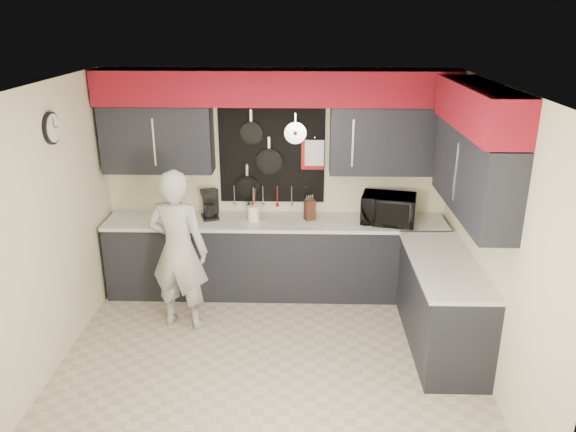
{
  "coord_description": "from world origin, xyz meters",
  "views": [
    {
      "loc": [
        0.31,
        -4.59,
        3.17
      ],
      "look_at": [
        0.17,
        0.5,
        1.31
      ],
      "focal_mm": 35.0,
      "sensor_mm": 36.0,
      "label": 1
    }
  ],
  "objects_px": {
    "microwave": "(388,209)",
    "knife_block": "(310,210)",
    "person": "(178,250)",
    "utensil_crock": "(254,213)",
    "coffee_maker": "(210,203)"
  },
  "relations": [
    {
      "from": "microwave",
      "to": "knife_block",
      "type": "bearing_deg",
      "value": -172.19
    },
    {
      "from": "coffee_maker",
      "to": "microwave",
      "type": "bearing_deg",
      "value": -20.97
    },
    {
      "from": "knife_block",
      "to": "person",
      "type": "distance_m",
      "value": 1.58
    },
    {
      "from": "knife_block",
      "to": "person",
      "type": "height_order",
      "value": "person"
    },
    {
      "from": "knife_block",
      "to": "utensil_crock",
      "type": "relative_size",
      "value": 1.38
    },
    {
      "from": "coffee_maker",
      "to": "person",
      "type": "relative_size",
      "value": 0.19
    },
    {
      "from": "utensil_crock",
      "to": "coffee_maker",
      "type": "xyz_separation_m",
      "value": [
        -0.51,
        0.08,
        0.08
      ]
    },
    {
      "from": "person",
      "to": "knife_block",
      "type": "bearing_deg",
      "value": -137.33
    },
    {
      "from": "microwave",
      "to": "knife_block",
      "type": "height_order",
      "value": "microwave"
    },
    {
      "from": "person",
      "to": "coffee_maker",
      "type": "bearing_deg",
      "value": -91.5
    },
    {
      "from": "utensil_crock",
      "to": "person",
      "type": "bearing_deg",
      "value": -133.42
    },
    {
      "from": "utensil_crock",
      "to": "coffee_maker",
      "type": "height_order",
      "value": "coffee_maker"
    },
    {
      "from": "knife_block",
      "to": "coffee_maker",
      "type": "bearing_deg",
      "value": 158.66
    },
    {
      "from": "coffee_maker",
      "to": "utensil_crock",
      "type": "bearing_deg",
      "value": -27.13
    },
    {
      "from": "knife_block",
      "to": "coffee_maker",
      "type": "xyz_separation_m",
      "value": [
        -1.15,
        0.04,
        0.05
      ]
    }
  ]
}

